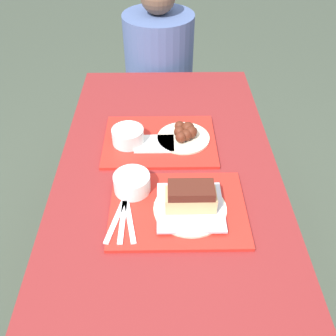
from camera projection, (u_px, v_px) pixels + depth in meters
The scene contains 15 objects.
ground_plane at pixel (168, 289), 1.82m from camera, with size 12.00×12.00×0.00m, color #424C3D.
picnic_table at pixel (168, 194), 1.38m from camera, with size 0.78×1.49×0.76m.
picnic_bench_far at pixel (166, 115), 2.29m from camera, with size 0.74×0.28×0.44m.
tray_near at pixel (178, 209), 1.17m from camera, with size 0.43×0.32×0.01m.
tray_far at pixel (160, 141), 1.44m from camera, with size 0.43×0.32×0.01m.
bowl_coleslaw_near at pixel (132, 182), 1.21m from camera, with size 0.12×0.12×0.06m.
brisket_sandwich_plate at pixel (190, 202), 1.14m from camera, with size 0.23×0.23×0.10m.
plastic_fork_near at pixel (123, 221), 1.12m from camera, with size 0.02×0.17×0.00m.
plastic_knife_near at pixel (130, 221), 1.12m from camera, with size 0.05×0.17×0.00m.
plastic_spoon_near at pixel (115, 221), 1.12m from camera, with size 0.06×0.17×0.00m.
condiment_packet at pixel (172, 191), 1.22m from camera, with size 0.04×0.03×0.01m.
bowl_coleslaw_far at pixel (128, 135), 1.40m from camera, with size 0.12×0.12×0.06m.
wings_plate_far at pixel (184, 134), 1.42m from camera, with size 0.20×0.20×0.06m.
napkin_far at pixel (154, 144), 1.41m from camera, with size 0.15×0.10×0.01m.
person_seated_across at pixel (159, 59), 2.05m from camera, with size 0.37×0.37×0.71m.
Camera 1 is at (-0.01, -0.97, 1.65)m, focal length 40.00 mm.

